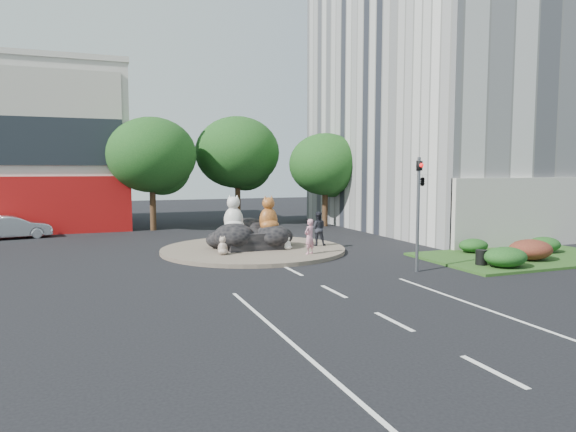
{
  "coord_description": "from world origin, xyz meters",
  "views": [
    {
      "loc": [
        -8.19,
        -16.64,
        4.47
      ],
      "look_at": [
        1.54,
        8.71,
        2.0
      ],
      "focal_mm": 32.0,
      "sensor_mm": 36.0,
      "label": 1
    }
  ],
  "objects_px": {
    "pedestrian_pink": "(309,236)",
    "kitten_calico": "(223,245)",
    "pedestrian_dark": "(318,229)",
    "kitten_white": "(287,242)",
    "cat_white": "(233,213)",
    "cat_tabby": "(268,213)",
    "litter_bin": "(481,257)",
    "parked_car": "(14,227)"
  },
  "relations": [
    {
      "from": "pedestrian_pink",
      "to": "kitten_calico",
      "type": "bearing_deg",
      "value": -47.84
    },
    {
      "from": "pedestrian_dark",
      "to": "kitten_white",
      "type": "bearing_deg",
      "value": 38.03
    },
    {
      "from": "kitten_calico",
      "to": "kitten_white",
      "type": "distance_m",
      "value": 3.67
    },
    {
      "from": "cat_white",
      "to": "kitten_calico",
      "type": "distance_m",
      "value": 2.49
    },
    {
      "from": "pedestrian_dark",
      "to": "cat_white",
      "type": "bearing_deg",
      "value": 11.98
    },
    {
      "from": "kitten_calico",
      "to": "cat_tabby",
      "type": "bearing_deg",
      "value": 50.56
    },
    {
      "from": "kitten_calico",
      "to": "pedestrian_pink",
      "type": "bearing_deg",
      "value": 8.03
    },
    {
      "from": "kitten_calico",
      "to": "litter_bin",
      "type": "distance_m",
      "value": 12.35
    },
    {
      "from": "cat_tabby",
      "to": "litter_bin",
      "type": "height_order",
      "value": "cat_tabby"
    },
    {
      "from": "kitten_calico",
      "to": "litter_bin",
      "type": "bearing_deg",
      "value": -5.79
    },
    {
      "from": "cat_white",
      "to": "cat_tabby",
      "type": "relative_size",
      "value": 1.03
    },
    {
      "from": "cat_white",
      "to": "cat_tabby",
      "type": "distance_m",
      "value": 1.89
    },
    {
      "from": "kitten_calico",
      "to": "parked_car",
      "type": "distance_m",
      "value": 16.28
    },
    {
      "from": "pedestrian_dark",
      "to": "parked_car",
      "type": "bearing_deg",
      "value": -14.03
    },
    {
      "from": "pedestrian_pink",
      "to": "pedestrian_dark",
      "type": "bearing_deg",
      "value": -152.21
    },
    {
      "from": "kitten_white",
      "to": "litter_bin",
      "type": "relative_size",
      "value": 1.11
    },
    {
      "from": "cat_white",
      "to": "pedestrian_pink",
      "type": "distance_m",
      "value": 4.52
    },
    {
      "from": "parked_car",
      "to": "litter_bin",
      "type": "height_order",
      "value": "parked_car"
    },
    {
      "from": "cat_white",
      "to": "litter_bin",
      "type": "bearing_deg",
      "value": -12.19
    },
    {
      "from": "kitten_calico",
      "to": "kitten_white",
      "type": "xyz_separation_m",
      "value": [
        3.65,
        0.43,
        -0.1
      ]
    },
    {
      "from": "pedestrian_pink",
      "to": "parked_car",
      "type": "bearing_deg",
      "value": -71.74
    },
    {
      "from": "kitten_white",
      "to": "litter_bin",
      "type": "height_order",
      "value": "kitten_white"
    },
    {
      "from": "cat_tabby",
      "to": "parked_car",
      "type": "relative_size",
      "value": 0.44
    },
    {
      "from": "litter_bin",
      "to": "pedestrian_dark",
      "type": "bearing_deg",
      "value": 121.79
    },
    {
      "from": "kitten_white",
      "to": "pedestrian_pink",
      "type": "height_order",
      "value": "pedestrian_pink"
    },
    {
      "from": "cat_tabby",
      "to": "kitten_calico",
      "type": "relative_size",
      "value": 2.06
    },
    {
      "from": "cat_white",
      "to": "kitten_white",
      "type": "distance_m",
      "value": 3.3
    },
    {
      "from": "pedestrian_dark",
      "to": "parked_car",
      "type": "distance_m",
      "value": 19.91
    },
    {
      "from": "cat_white",
      "to": "pedestrian_pink",
      "type": "relative_size",
      "value": 1.14
    },
    {
      "from": "litter_bin",
      "to": "pedestrian_pink",
      "type": "bearing_deg",
      "value": 140.75
    },
    {
      "from": "cat_tabby",
      "to": "kitten_white",
      "type": "relative_size",
      "value": 2.57
    },
    {
      "from": "litter_bin",
      "to": "kitten_calico",
      "type": "bearing_deg",
      "value": 148.1
    },
    {
      "from": "kitten_white",
      "to": "parked_car",
      "type": "relative_size",
      "value": 0.17
    },
    {
      "from": "parked_car",
      "to": "kitten_white",
      "type": "bearing_deg",
      "value": -139.61
    },
    {
      "from": "pedestrian_dark",
      "to": "parked_car",
      "type": "height_order",
      "value": "pedestrian_dark"
    },
    {
      "from": "cat_tabby",
      "to": "pedestrian_pink",
      "type": "xyz_separation_m",
      "value": [
        1.28,
        -2.67,
        -0.99
      ]
    },
    {
      "from": "pedestrian_dark",
      "to": "litter_bin",
      "type": "bearing_deg",
      "value": 141.34
    },
    {
      "from": "kitten_white",
      "to": "cat_white",
      "type": "bearing_deg",
      "value": 114.94
    },
    {
      "from": "cat_tabby",
      "to": "kitten_calico",
      "type": "bearing_deg",
      "value": -164.28
    },
    {
      "from": "parked_car",
      "to": "pedestrian_dark",
      "type": "bearing_deg",
      "value": -134.26
    },
    {
      "from": "cat_white",
      "to": "kitten_calico",
      "type": "height_order",
      "value": "cat_white"
    },
    {
      "from": "cat_tabby",
      "to": "litter_bin",
      "type": "relative_size",
      "value": 2.86
    }
  ]
}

